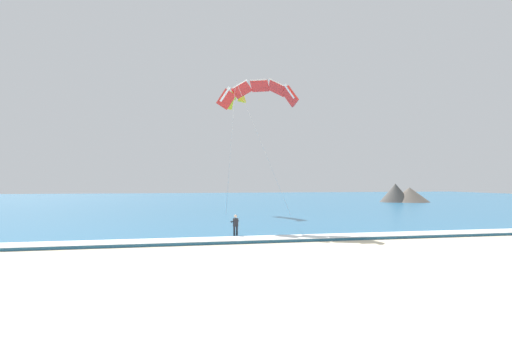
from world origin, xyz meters
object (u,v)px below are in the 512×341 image
object	(u,v)px
surfboard	(236,238)
kite_distant	(235,96)
kitesurfer	(236,225)
kite_primary	(259,92)

from	to	relation	value
surfboard	kite_distant	bearing A→B (deg)	80.05
kitesurfer	kite_distant	xyz separation A→B (m)	(4.24, 24.16, 14.05)
surfboard	kite_primary	size ratio (longest dim) A/B	0.12
kitesurfer	kite_distant	distance (m)	28.27
surfboard	kitesurfer	distance (m)	0.91
kite_distant	kitesurfer	bearing A→B (deg)	-99.96
surfboard	kite_distant	size ratio (longest dim) A/B	0.24
surfboard	kite_primary	distance (m)	14.33
surfboard	kitesurfer	bearing A→B (deg)	99.09
surfboard	kite_primary	xyz separation A→B (m)	(3.31, 6.92, 12.10)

